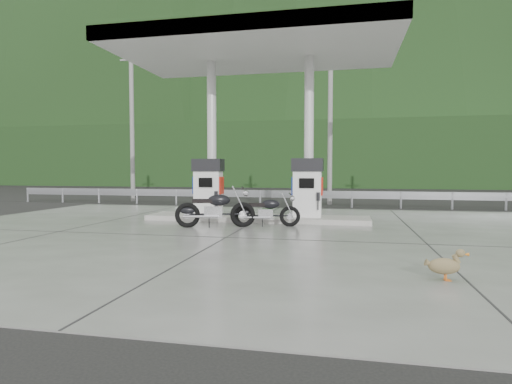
% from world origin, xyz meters
% --- Properties ---
extents(ground, '(160.00, 160.00, 0.00)m').
position_xyz_m(ground, '(0.00, 0.00, 0.00)').
color(ground, black).
rests_on(ground, ground).
extents(forecourt_apron, '(18.00, 14.00, 0.02)m').
position_xyz_m(forecourt_apron, '(0.00, 0.00, 0.01)').
color(forecourt_apron, slate).
rests_on(forecourt_apron, ground).
extents(pump_island, '(7.00, 1.40, 0.15)m').
position_xyz_m(pump_island, '(0.00, 2.50, 0.10)').
color(pump_island, '#9B9890').
rests_on(pump_island, forecourt_apron).
extents(gas_pump_left, '(0.95, 0.55, 1.80)m').
position_xyz_m(gas_pump_left, '(-1.60, 2.50, 1.07)').
color(gas_pump_left, white).
rests_on(gas_pump_left, pump_island).
extents(gas_pump_right, '(0.95, 0.55, 1.80)m').
position_xyz_m(gas_pump_right, '(1.60, 2.50, 1.07)').
color(gas_pump_right, white).
rests_on(gas_pump_right, pump_island).
extents(canopy_column_left, '(0.30, 0.30, 5.00)m').
position_xyz_m(canopy_column_left, '(-1.60, 2.90, 2.67)').
color(canopy_column_left, silver).
rests_on(canopy_column_left, pump_island).
extents(canopy_column_right, '(0.30, 0.30, 5.00)m').
position_xyz_m(canopy_column_right, '(1.60, 2.90, 2.67)').
color(canopy_column_right, silver).
rests_on(canopy_column_right, pump_island).
extents(canopy_roof, '(8.50, 5.00, 0.40)m').
position_xyz_m(canopy_roof, '(0.00, 2.50, 5.37)').
color(canopy_roof, white).
rests_on(canopy_roof, canopy_column_left).
extents(guardrail, '(26.00, 0.16, 1.42)m').
position_xyz_m(guardrail, '(0.00, 8.00, 0.71)').
color(guardrail, gray).
rests_on(guardrail, ground).
extents(road, '(60.00, 7.00, 0.01)m').
position_xyz_m(road, '(0.00, 11.50, 0.00)').
color(road, black).
rests_on(road, ground).
extents(utility_pole_a, '(0.22, 0.22, 8.00)m').
position_xyz_m(utility_pole_a, '(-8.00, 9.50, 4.00)').
color(utility_pole_a, gray).
rests_on(utility_pole_a, ground).
extents(utility_pole_b, '(0.22, 0.22, 8.00)m').
position_xyz_m(utility_pole_b, '(2.00, 9.50, 4.00)').
color(utility_pole_b, gray).
rests_on(utility_pole_b, ground).
extents(tree_band, '(80.00, 6.00, 6.00)m').
position_xyz_m(tree_band, '(0.00, 30.00, 3.00)').
color(tree_band, black).
rests_on(tree_band, ground).
extents(forested_hills, '(100.00, 40.00, 140.00)m').
position_xyz_m(forested_hills, '(0.00, 60.00, 0.00)').
color(forested_hills, black).
rests_on(forested_hills, ground).
extents(motorcycle_left, '(1.81, 0.87, 0.82)m').
position_xyz_m(motorcycle_left, '(0.59, 1.17, 0.43)').
color(motorcycle_left, black).
rests_on(motorcycle_left, forecourt_apron).
extents(motorcycle_right, '(2.18, 1.21, 0.99)m').
position_xyz_m(motorcycle_right, '(-0.80, 0.70, 0.51)').
color(motorcycle_right, black).
rests_on(motorcycle_right, forecourt_apron).
extents(duck, '(0.56, 0.19, 0.40)m').
position_xyz_m(duck, '(4.18, -4.10, 0.22)').
color(duck, brown).
rests_on(duck, forecourt_apron).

